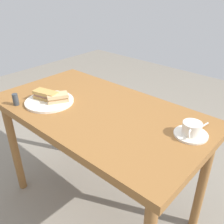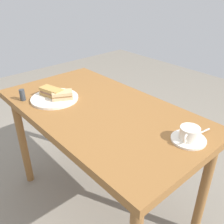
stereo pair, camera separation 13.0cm
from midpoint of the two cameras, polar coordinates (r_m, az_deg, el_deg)
name	(u,v)px [view 1 (the left image)]	position (r m, az deg, el deg)	size (l,w,h in m)	color
ground_plane	(101,204)	(1.89, -4.70, -20.42)	(6.00, 6.00, 0.00)	gray
dining_table	(98,123)	(1.45, -5.76, -2.53)	(1.27, 0.70, 0.77)	brown
sandwich_plate	(50,101)	(1.53, -16.59, 2.31)	(0.28, 0.28, 0.01)	silver
sandwich_front	(46,95)	(1.53, -17.36, 3.68)	(0.16, 0.10, 0.05)	#B58849
sandwich_back	(58,97)	(1.49, -14.88, 3.19)	(0.12, 0.14, 0.05)	tan
coffee_saucer	(191,134)	(1.20, 14.76, -5.10)	(0.16, 0.16, 0.01)	silver
coffee_cup	(192,128)	(1.18, 14.96, -3.68)	(0.09, 0.12, 0.06)	silver
spoon	(201,127)	(1.26, 17.01, -3.46)	(0.03, 0.10, 0.01)	silver
salt_shaker	(16,100)	(1.55, -23.62, 2.60)	(0.03, 0.03, 0.07)	#33383D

